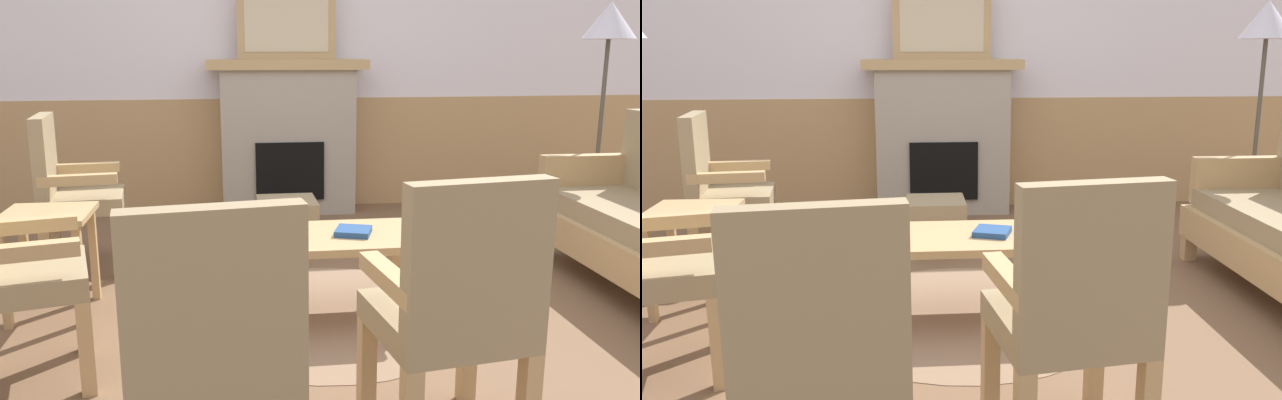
# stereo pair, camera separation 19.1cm
# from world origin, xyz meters

# --- Properties ---
(ground_plane) EXTENTS (14.00, 14.00, 0.00)m
(ground_plane) POSITION_xyz_m (0.00, 0.00, 0.00)
(ground_plane) COLOR brown
(wall_back) EXTENTS (7.20, 0.14, 2.70)m
(wall_back) POSITION_xyz_m (0.00, 2.60, 1.31)
(wall_back) COLOR white
(wall_back) RESTS_ON ground_plane
(fireplace) EXTENTS (1.30, 0.44, 1.28)m
(fireplace) POSITION_xyz_m (0.00, 2.35, 0.65)
(fireplace) COLOR #A39989
(fireplace) RESTS_ON ground_plane
(framed_picture) EXTENTS (0.80, 0.04, 0.56)m
(framed_picture) POSITION_xyz_m (0.00, 2.35, 1.56)
(framed_picture) COLOR tan
(framed_picture) RESTS_ON fireplace
(coffee_table) EXTENTS (0.96, 0.56, 0.44)m
(coffee_table) POSITION_xyz_m (-0.01, 0.05, 0.39)
(coffee_table) COLOR tan
(coffee_table) RESTS_ON ground_plane
(round_rug) EXTENTS (1.51, 1.51, 0.01)m
(round_rug) POSITION_xyz_m (-0.01, 0.05, 0.00)
(round_rug) COLOR #896B51
(round_rug) RESTS_ON ground_plane
(book_on_table) EXTENTS (0.22, 0.22, 0.03)m
(book_on_table) POSITION_xyz_m (0.13, 0.03, 0.46)
(book_on_table) COLOR navy
(book_on_table) RESTS_ON coffee_table
(footstool) EXTENTS (0.40, 0.40, 0.36)m
(footstool) POSITION_xyz_m (-0.11, 1.22, 0.28)
(footstool) COLOR tan
(footstool) RESTS_ON ground_plane
(armchair_near_fireplace) EXTENTS (0.53, 0.53, 0.98)m
(armchair_near_fireplace) POSITION_xyz_m (-1.46, 0.95, 0.54)
(armchair_near_fireplace) COLOR tan
(armchair_near_fireplace) RESTS_ON ground_plane
(armchair_by_window_left) EXTENTS (0.58, 0.58, 0.98)m
(armchair_by_window_left) POSITION_xyz_m (-1.40, -0.49, 0.54)
(armchair_by_window_left) COLOR tan
(armchair_by_window_left) RESTS_ON ground_plane
(armchair_front_left) EXTENTS (0.54, 0.54, 0.98)m
(armchair_front_left) POSITION_xyz_m (0.24, -1.19, 0.54)
(armchair_front_left) COLOR tan
(armchair_front_left) RESTS_ON ground_plane
(armchair_front_center) EXTENTS (0.54, 0.54, 0.98)m
(armchair_front_center) POSITION_xyz_m (-0.55, -1.42, 0.54)
(armchair_front_center) COLOR tan
(armchair_front_center) RESTS_ON ground_plane
(side_table) EXTENTS (0.44, 0.44, 0.55)m
(side_table) POSITION_xyz_m (-1.42, 0.27, 0.43)
(side_table) COLOR tan
(side_table) RESTS_ON ground_plane
(floor_lamp_by_couch) EXTENTS (0.36, 0.36, 1.68)m
(floor_lamp_by_couch) POSITION_xyz_m (2.13, 1.21, 1.45)
(floor_lamp_by_couch) COLOR #332D28
(floor_lamp_by_couch) RESTS_ON ground_plane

